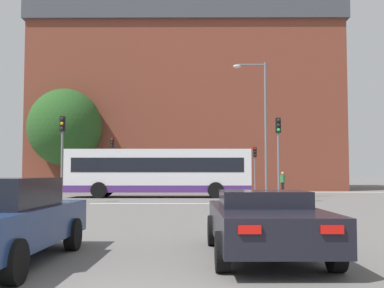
{
  "coord_description": "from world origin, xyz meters",
  "views": [
    {
      "loc": [
        1.07,
        -4.8,
        1.54
      ],
      "look_at": [
        0.88,
        24.5,
        3.33
      ],
      "focal_mm": 45.0,
      "sensor_mm": 36.0,
      "label": 1
    }
  ],
  "objects_px": {
    "bus_crossing_lead": "(159,172)",
    "pedestrian_walking_west": "(94,180)",
    "pedestrian_walking_east": "(87,179)",
    "traffic_light_far_left": "(112,156)",
    "traffic_light_far_right": "(255,162)",
    "pedestrian_waiting": "(283,180)",
    "car_roadster_right": "(265,222)",
    "traffic_light_near_right": "(278,146)",
    "street_lamp_junction": "(261,116)",
    "traffic_light_near_left": "(62,145)"
  },
  "relations": [
    {
      "from": "pedestrian_walking_east",
      "to": "pedestrian_walking_west",
      "type": "height_order",
      "value": "pedestrian_walking_east"
    },
    {
      "from": "traffic_light_near_left",
      "to": "pedestrian_walking_east",
      "type": "xyz_separation_m",
      "value": [
        -1.67,
        13.38,
        -1.94
      ]
    },
    {
      "from": "traffic_light_far_right",
      "to": "traffic_light_far_left",
      "type": "height_order",
      "value": "traffic_light_far_left"
    },
    {
      "from": "traffic_light_near_left",
      "to": "pedestrian_waiting",
      "type": "xyz_separation_m",
      "value": [
        14.11,
        14.11,
        -2.06
      ]
    },
    {
      "from": "pedestrian_walking_east",
      "to": "traffic_light_far_left",
      "type": "bearing_deg",
      "value": -49.74
    },
    {
      "from": "traffic_light_near_left",
      "to": "pedestrian_waiting",
      "type": "height_order",
      "value": "traffic_light_near_left"
    },
    {
      "from": "traffic_light_far_left",
      "to": "pedestrian_walking_east",
      "type": "xyz_separation_m",
      "value": [
        -2.05,
        0.41,
        -1.84
      ]
    },
    {
      "from": "car_roadster_right",
      "to": "bus_crossing_lead",
      "type": "bearing_deg",
      "value": 98.5
    },
    {
      "from": "traffic_light_far_right",
      "to": "pedestrian_walking_west",
      "type": "relative_size",
      "value": 2.14
    },
    {
      "from": "street_lamp_junction",
      "to": "pedestrian_walking_east",
      "type": "bearing_deg",
      "value": 145.67
    },
    {
      "from": "traffic_light_far_left",
      "to": "traffic_light_far_right",
      "type": "bearing_deg",
      "value": 0.85
    },
    {
      "from": "pedestrian_walking_west",
      "to": "pedestrian_waiting",
      "type": "bearing_deg",
      "value": -121.82
    },
    {
      "from": "car_roadster_right",
      "to": "street_lamp_junction",
      "type": "height_order",
      "value": "street_lamp_junction"
    },
    {
      "from": "car_roadster_right",
      "to": "street_lamp_junction",
      "type": "xyz_separation_m",
      "value": [
        2.8,
        20.79,
        4.44
      ]
    },
    {
      "from": "traffic_light_far_left",
      "to": "traffic_light_near_right",
      "type": "bearing_deg",
      "value": -48.55
    },
    {
      "from": "car_roadster_right",
      "to": "traffic_light_far_left",
      "type": "distance_m",
      "value": 30.22
    },
    {
      "from": "bus_crossing_lead",
      "to": "traffic_light_near_left",
      "type": "distance_m",
      "value": 7.66
    },
    {
      "from": "street_lamp_junction",
      "to": "pedestrian_walking_west",
      "type": "height_order",
      "value": "street_lamp_junction"
    },
    {
      "from": "car_roadster_right",
      "to": "pedestrian_walking_west",
      "type": "distance_m",
      "value": 31.45
    },
    {
      "from": "traffic_light_far_left",
      "to": "street_lamp_junction",
      "type": "bearing_deg",
      "value": -37.78
    },
    {
      "from": "traffic_light_far_left",
      "to": "street_lamp_junction",
      "type": "distance_m",
      "value": 13.7
    },
    {
      "from": "traffic_light_far_right",
      "to": "traffic_light_near_left",
      "type": "bearing_deg",
      "value": -131.8
    },
    {
      "from": "traffic_light_far_right",
      "to": "traffic_light_near_left",
      "type": "distance_m",
      "value": 17.63
    },
    {
      "from": "traffic_light_near_left",
      "to": "traffic_light_near_right",
      "type": "relative_size",
      "value": 1.01
    },
    {
      "from": "bus_crossing_lead",
      "to": "street_lamp_junction",
      "type": "height_order",
      "value": "street_lamp_junction"
    },
    {
      "from": "traffic_light_near_right",
      "to": "pedestrian_walking_east",
      "type": "height_order",
      "value": "traffic_light_near_right"
    },
    {
      "from": "bus_crossing_lead",
      "to": "traffic_light_far_right",
      "type": "relative_size",
      "value": 3.21
    },
    {
      "from": "traffic_light_near_right",
      "to": "street_lamp_junction",
      "type": "height_order",
      "value": "street_lamp_junction"
    },
    {
      "from": "bus_crossing_lead",
      "to": "pedestrian_walking_west",
      "type": "distance_m",
      "value": 9.87
    },
    {
      "from": "traffic_light_near_right",
      "to": "traffic_light_far_right",
      "type": "bearing_deg",
      "value": 88.54
    },
    {
      "from": "traffic_light_near_left",
      "to": "street_lamp_junction",
      "type": "xyz_separation_m",
      "value": [
        11.07,
        4.68,
        2.05
      ]
    },
    {
      "from": "pedestrian_walking_west",
      "to": "bus_crossing_lead",
      "type": "bearing_deg",
      "value": -176.44
    },
    {
      "from": "traffic_light_far_left",
      "to": "traffic_light_near_right",
      "type": "distance_m",
      "value": 16.69
    },
    {
      "from": "bus_crossing_lead",
      "to": "pedestrian_walking_east",
      "type": "relative_size",
      "value": 6.34
    },
    {
      "from": "pedestrian_waiting",
      "to": "pedestrian_walking_east",
      "type": "relative_size",
      "value": 0.9
    },
    {
      "from": "street_lamp_junction",
      "to": "traffic_light_near_right",
      "type": "bearing_deg",
      "value": -85.25
    },
    {
      "from": "traffic_light_far_right",
      "to": "pedestrian_walking_west",
      "type": "distance_m",
      "value": 13.04
    },
    {
      "from": "traffic_light_far_right",
      "to": "pedestrian_walking_east",
      "type": "xyz_separation_m",
      "value": [
        -13.42,
        0.25,
        -1.38
      ]
    },
    {
      "from": "traffic_light_far_right",
      "to": "pedestrian_walking_east",
      "type": "relative_size",
      "value": 1.98
    },
    {
      "from": "bus_crossing_lead",
      "to": "pedestrian_waiting",
      "type": "xyz_separation_m",
      "value": [
        9.47,
        8.17,
        -0.67
      ]
    },
    {
      "from": "traffic_light_near_left",
      "to": "pedestrian_walking_east",
      "type": "relative_size",
      "value": 2.46
    },
    {
      "from": "traffic_light_near_left",
      "to": "pedestrian_walking_east",
      "type": "height_order",
      "value": "traffic_light_near_left"
    },
    {
      "from": "car_roadster_right",
      "to": "pedestrian_waiting",
      "type": "distance_m",
      "value": 30.78
    },
    {
      "from": "traffic_light_near_left",
      "to": "traffic_light_far_left",
      "type": "relative_size",
      "value": 1.04
    },
    {
      "from": "pedestrian_walking_east",
      "to": "street_lamp_junction",
      "type": "bearing_deg",
      "value": -72.67
    },
    {
      "from": "bus_crossing_lead",
      "to": "pedestrian_walking_west",
      "type": "bearing_deg",
      "value": -143.74
    },
    {
      "from": "traffic_light_near_left",
      "to": "pedestrian_walking_east",
      "type": "distance_m",
      "value": 13.63
    },
    {
      "from": "traffic_light_near_left",
      "to": "pedestrian_walking_west",
      "type": "distance_m",
      "value": 14.08
    },
    {
      "from": "car_roadster_right",
      "to": "pedestrian_walking_east",
      "type": "height_order",
      "value": "pedestrian_walking_east"
    },
    {
      "from": "traffic_light_far_right",
      "to": "street_lamp_junction",
      "type": "height_order",
      "value": "street_lamp_junction"
    }
  ]
}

